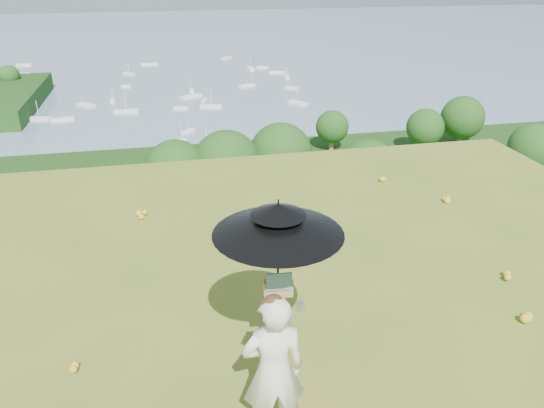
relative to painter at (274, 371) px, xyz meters
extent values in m
plane|color=#567621|center=(0.45, 0.94, -0.80)|extent=(14.00, 14.00, 0.00)
cube|color=#17320D|center=(0.45, 35.94, -29.80)|extent=(140.00, 56.00, 22.00)
cube|color=#696354|center=(0.45, 75.94, -36.80)|extent=(170.00, 28.00, 8.00)
plane|color=#728BA4|center=(0.45, 240.94, -34.80)|extent=(700.00, 700.00, 0.00)
imported|color=white|center=(0.00, 0.00, 0.00)|extent=(0.59, 0.39, 1.60)
camera|label=1|loc=(-0.79, -3.62, 3.37)|focal=35.00mm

